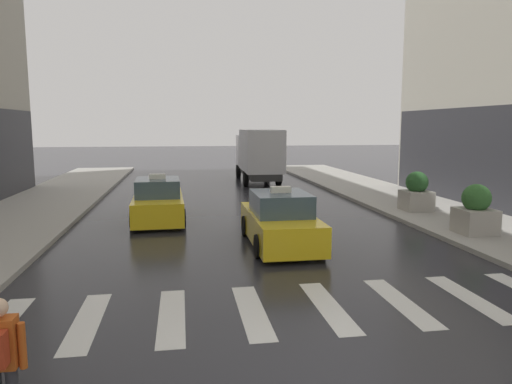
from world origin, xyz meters
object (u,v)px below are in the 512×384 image
object	(u,v)px
pedestrian_with_backpack	(0,357)
planter_near_corner	(476,211)
taxi_lead	(280,222)
planter_mid_block	(416,193)
taxi_second	(158,202)
box_truck	(259,154)

from	to	relation	value
pedestrian_with_backpack	planter_near_corner	bearing A→B (deg)	35.67
pedestrian_with_backpack	taxi_lead	bearing A→B (deg)	58.79
pedestrian_with_backpack	planter_mid_block	xyz separation A→B (m)	(11.58, 12.43, -0.10)
pedestrian_with_backpack	taxi_second	bearing A→B (deg)	84.57
box_truck	planter_near_corner	bearing A→B (deg)	-74.43
planter_mid_block	planter_near_corner	bearing A→B (deg)	-92.63
taxi_second	planter_near_corner	xyz separation A→B (m)	(10.19, -4.42, 0.15)
taxi_lead	pedestrian_with_backpack	xyz separation A→B (m)	(-4.99, -8.24, 0.25)
pedestrian_with_backpack	box_truck	bearing A→B (deg)	73.92
box_truck	pedestrian_with_backpack	world-z (taller)	box_truck
taxi_lead	planter_mid_block	size ratio (longest dim) A/B	2.84
taxi_lead	planter_mid_block	distance (m)	7.81
taxi_second	pedestrian_with_backpack	distance (m)	12.65
planter_near_corner	planter_mid_block	xyz separation A→B (m)	(0.20, 4.26, 0.00)
pedestrian_with_backpack	planter_near_corner	world-z (taller)	planter_near_corner
taxi_second	pedestrian_with_backpack	bearing A→B (deg)	-95.43
taxi_lead	taxi_second	size ratio (longest dim) A/B	0.99
taxi_second	planter_mid_block	size ratio (longest dim) A/B	2.87
planter_near_corner	taxi_lead	bearing A→B (deg)	179.36
taxi_lead	planter_near_corner	xyz separation A→B (m)	(6.39, -0.07, 0.15)
taxi_second	box_truck	xyz separation A→B (m)	(5.75, 11.51, 1.13)
taxi_lead	box_truck	bearing A→B (deg)	82.98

